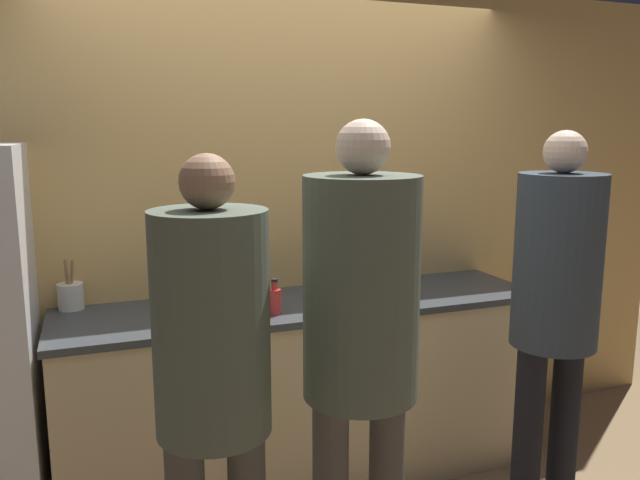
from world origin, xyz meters
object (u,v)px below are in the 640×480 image
person_center (361,326)px  bottle_amber (182,295)px  person_left (213,366)px  bottle_red (275,300)px  person_right (555,294)px  fruit_bowl (361,293)px  bottle_dark (223,293)px  utensil_crock (71,296)px  cup_yellow (394,274)px

person_center → bottle_amber: person_center is taller
person_left → bottle_red: size_ratio=10.22×
person_right → fruit_bowl: person_right is taller
bottle_red → bottle_dark: 0.31m
bottle_dark → person_right: bearing=-32.6°
bottle_amber → bottle_dark: bearing=-15.6°
utensil_crock → bottle_dark: 0.73m
utensil_crock → bottle_amber: utensil_crock is taller
cup_yellow → person_left: bearing=-136.7°
person_left → bottle_dark: size_ratio=11.25×
person_right → utensil_crock: person_right is taller
person_right → bottle_amber: bearing=149.3°
person_left → cup_yellow: 1.73m
utensil_crock → bottle_dark: utensil_crock is taller
person_right → cup_yellow: 1.02m
fruit_bowl → utensil_crock: 1.42m
bottle_amber → bottle_red: size_ratio=0.86×
cup_yellow → person_center: bearing=-121.8°
person_left → person_center: (0.52, -0.01, 0.08)m
utensil_crock → bottle_dark: size_ratio=1.57×
person_center → bottle_red: (-0.07, 0.82, -0.12)m
person_center → bottle_dark: person_center is taller
person_right → fruit_bowl: size_ratio=4.91×
bottle_red → bottle_dark: bottle_red is taller
person_center → person_right: bearing=12.3°
person_center → bottle_dark: 1.10m
person_right → fruit_bowl: bearing=136.1°
person_left → person_right: size_ratio=0.96×
utensil_crock → fruit_bowl: bearing=-16.1°
utensil_crock → bottle_red: size_ratio=1.43×
person_center → cup_yellow: size_ratio=21.08×
bottle_dark → person_left: bearing=-103.4°
person_left → bottle_red: person_left is taller
person_center → fruit_bowl: (0.38, 0.85, -0.13)m
person_left → bottle_dark: (0.25, 1.05, -0.04)m
bottle_amber → person_left: bearing=-92.9°
bottle_amber → cup_yellow: bottle_amber is taller
fruit_bowl → person_right: bearing=-43.9°
person_center → cup_yellow: person_center is taller
person_left → utensil_crock: (-0.46, 1.23, -0.04)m
bottle_red → cup_yellow: bottle_red is taller
person_center → fruit_bowl: bearing=65.7°
person_center → bottle_red: bearing=95.1°
utensil_crock → person_center: bearing=-51.9°
person_right → bottle_amber: 1.75m
fruit_bowl → utensil_crock: bearing=163.9°
person_right → bottle_dark: person_right is taller
utensil_crock → cup_yellow: utensil_crock is taller
bottle_dark → cup_yellow: bearing=7.9°
person_left → cup_yellow: person_left is taller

